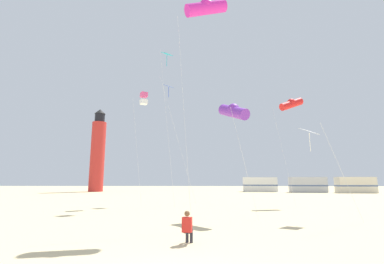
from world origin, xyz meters
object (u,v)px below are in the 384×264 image
object	(u,v)px
kite_flyer_standing	(188,226)
kite_tube_magenta	(206,8)
kite_diamond_cyan	(167,61)
rv_van_white	(260,185)
kite_tube_violet	(233,111)
rv_van_cream	(355,185)
kite_diamond_blue	(169,91)
rv_van_silver	(308,185)
lighthouse_distant	(98,152)
kite_diamond_white	(310,134)
kite_tube_scarlet	(291,104)
kite_box_rainbow	(144,99)

from	to	relation	value
kite_flyer_standing	kite_tube_magenta	size ratio (longest dim) A/B	0.09
kite_diamond_cyan	rv_van_white	xyz separation A→B (m)	(14.94, 31.61, -11.65)
kite_tube_violet	rv_van_cream	distance (m)	42.89
kite_flyer_standing	rv_van_white	distance (m)	46.67
kite_tube_magenta	kite_diamond_blue	world-z (taller)	kite_tube_magenta
rv_van_silver	rv_van_cream	bearing A→B (deg)	-8.56
kite_tube_magenta	lighthouse_distant	size ratio (longest dim) A/B	0.74
kite_diamond_white	lighthouse_distant	bearing A→B (deg)	124.63
rv_van_white	rv_van_silver	distance (m)	8.71
kite_flyer_standing	rv_van_silver	bearing A→B (deg)	-104.99
kite_tube_violet	lighthouse_distant	world-z (taller)	lighthouse_distant
kite_tube_scarlet	rv_van_cream	world-z (taller)	kite_tube_scarlet
kite_diamond_blue	kite_tube_scarlet	xyz separation A→B (m)	(11.84, -1.98, -2.00)
kite_flyer_standing	kite_diamond_blue	xyz separation A→B (m)	(-2.61, 17.07, 10.77)
kite_diamond_white	lighthouse_distant	size ratio (longest dim) A/B	0.31
kite_tube_scarlet	kite_box_rainbow	xyz separation A→B (m)	(-13.98, -0.59, 0.44)
kite_box_rainbow	rv_van_cream	world-z (taller)	kite_box_rainbow
kite_tube_magenta	kite_diamond_blue	xyz separation A→B (m)	(-3.47, 13.37, -0.40)
kite_diamond_cyan	kite_diamond_blue	bearing A→B (deg)	91.98
kite_tube_violet	rv_van_silver	world-z (taller)	kite_tube_violet
kite_diamond_blue	rv_van_white	bearing A→B (deg)	61.62
kite_box_rainbow	kite_tube_magenta	bearing A→B (deg)	-62.56
kite_tube_violet	kite_diamond_white	world-z (taller)	kite_tube_violet
kite_tube_violet	kite_box_rainbow	bearing A→B (deg)	131.98
kite_flyer_standing	kite_box_rainbow	xyz separation A→B (m)	(-4.75, 14.50, 9.21)
kite_flyer_standing	kite_tube_violet	world-z (taller)	kite_tube_violet
kite_diamond_cyan	kite_diamond_blue	size ratio (longest dim) A/B	1.15
kite_tube_magenta	kite_diamond_white	size ratio (longest dim) A/B	2.38
kite_tube_violet	kite_tube_magenta	size ratio (longest dim) A/B	0.57
lighthouse_distant	rv_van_white	xyz separation A→B (m)	(32.51, 0.43, -6.45)
rv_van_white	kite_diamond_white	bearing A→B (deg)	-94.75
kite_diamond_white	kite_tube_scarlet	size ratio (longest dim) A/B	0.52
kite_tube_violet	kite_diamond_cyan	bearing A→B (deg)	125.89
lighthouse_distant	rv_van_silver	size ratio (longest dim) A/B	2.56
kite_box_rainbow	rv_van_silver	bearing A→B (deg)	47.16
rv_van_cream	rv_van_white	bearing A→B (deg)	165.82
rv_van_silver	lighthouse_distant	bearing A→B (deg)	179.35
kite_tube_scarlet	lighthouse_distant	xyz separation A→B (m)	(-29.27, 29.44, -1.55)
kite_diamond_white	kite_diamond_blue	xyz separation A→B (m)	(-9.50, 11.54, 6.52)
kite_diamond_cyan	kite_box_rainbow	bearing A→B (deg)	153.17
kite_diamond_white	rv_van_white	bearing A→B (deg)	81.95
kite_diamond_white	kite_diamond_blue	bearing A→B (deg)	129.44
lighthouse_distant	rv_van_silver	xyz separation A→B (m)	(40.64, -2.70, -6.45)
kite_diamond_blue	kite_flyer_standing	bearing A→B (deg)	-81.30
kite_tube_scarlet	rv_van_white	bearing A→B (deg)	83.82
kite_tube_violet	kite_tube_magenta	bearing A→B (deg)	-123.08
kite_diamond_white	rv_van_silver	world-z (taller)	kite_diamond_white
kite_tube_violet	lighthouse_distant	bearing A→B (deg)	120.66
kite_tube_violet	rv_van_white	bearing A→B (deg)	75.66
rv_van_cream	kite_tube_scarlet	bearing A→B (deg)	-124.96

